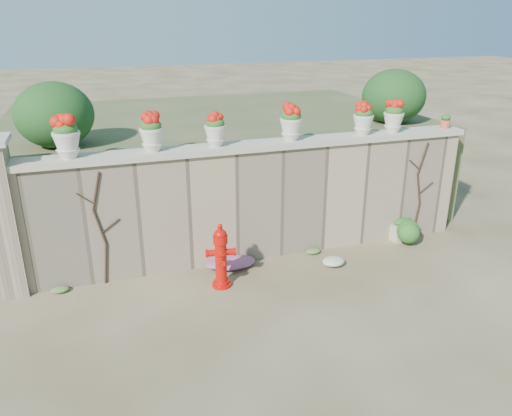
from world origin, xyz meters
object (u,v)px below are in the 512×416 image
object	(u,v)px
urn_pot_0	(66,137)
terracotta_pot	(445,122)
fire_hydrant	(221,256)
planter_box	(403,229)

from	to	relation	value
urn_pot_0	terracotta_pot	xyz separation A→B (m)	(6.80, 0.00, -0.20)
terracotta_pot	fire_hydrant	bearing A→B (deg)	-169.00
fire_hydrant	urn_pot_0	bearing A→B (deg)	165.88
terracotta_pot	urn_pot_0	bearing A→B (deg)	180.00
fire_hydrant	urn_pot_0	distance (m)	2.95
planter_box	terracotta_pot	size ratio (longest dim) A/B	2.19
urn_pot_0	terracotta_pot	bearing A→B (deg)	0.00
fire_hydrant	terracotta_pot	size ratio (longest dim) A/B	4.29
planter_box	urn_pot_0	world-z (taller)	urn_pot_0
planter_box	urn_pot_0	distance (m)	6.35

